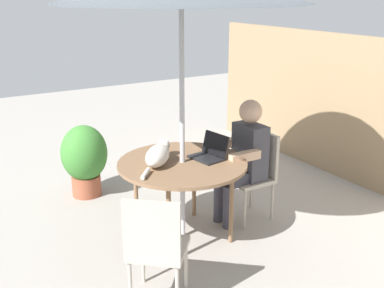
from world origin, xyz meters
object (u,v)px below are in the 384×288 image
Objects in this scene: chair_empty at (155,243)px; laptop at (211,151)px; patio_table at (182,167)px; chair_occupied at (256,168)px; person_seated at (244,155)px; potted_plant_near_fence at (84,157)px; cat at (158,155)px.

chair_empty is 2.61× the size of laptop.
patio_table is 1.32× the size of chair_occupied.
laptop is (0.04, -0.41, 0.12)m from person_seated.
potted_plant_near_fence is (-1.37, -1.28, -0.06)m from chair_occupied.
cat is 1.38m from potted_plant_near_fence.
patio_table is 0.25m from cat.
cat is at bearing -93.85° from chair_occupied.
person_seated is at bearing 119.49° from chair_empty.
patio_table is 2.34× the size of cat.
potted_plant_near_fence is at bearing -152.85° from laptop.
person_seated is at bearing 85.48° from cat.
patio_table is at bearing -90.00° from person_seated.
chair_empty is 1.56m from person_seated.
patio_table is 1.46m from potted_plant_near_fence.
chair_empty reaches higher than potted_plant_near_fence.
chair_empty reaches higher than patio_table.
chair_occupied is 0.64m from laptop.
person_seated reaches higher than patio_table.
potted_plant_near_fence is (-2.14, 0.23, -0.06)m from chair_empty.
chair_empty is at bearing -41.14° from patio_table.
potted_plant_near_fence is at bearing 173.92° from chair_empty.
patio_table is 0.31m from laptop.
laptop is (0.04, -0.56, 0.30)m from chair_occupied.
laptop is at bearing 27.15° from potted_plant_near_fence.
chair_occupied reaches higher than potted_plant_near_fence.
patio_table is 0.69m from person_seated.
cat is at bearing 10.45° from potted_plant_near_fence.
cat is at bearing 150.79° from chair_empty.
chair_occupied is at bearing 86.15° from cat.
potted_plant_near_fence is (-1.30, -0.24, -0.38)m from cat.
chair_empty is 2.15m from potted_plant_near_fence.
patio_table is 3.45× the size of laptop.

